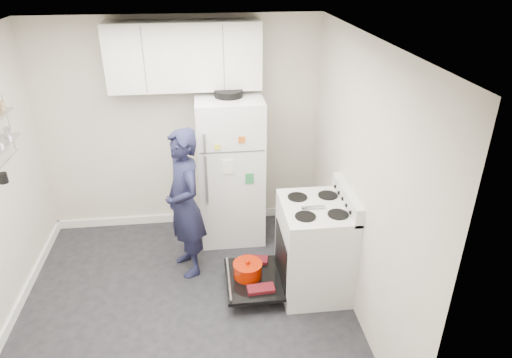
{
  "coord_description": "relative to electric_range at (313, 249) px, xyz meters",
  "views": [
    {
      "loc": [
        0.27,
        -3.44,
        3.09
      ],
      "look_at": [
        0.75,
        0.58,
        1.05
      ],
      "focal_mm": 32.0,
      "sensor_mm": 36.0,
      "label": 1
    }
  ],
  "objects": [
    {
      "name": "room",
      "position": [
        -1.29,
        -0.12,
        0.74
      ],
      "size": [
        3.21,
        3.21,
        2.51
      ],
      "color": "black",
      "rests_on": "ground"
    },
    {
      "name": "electric_range",
      "position": [
        0.0,
        0.0,
        0.0
      ],
      "size": [
        0.66,
        0.76,
        1.1
      ],
      "color": "silver",
      "rests_on": "ground"
    },
    {
      "name": "open_oven_door",
      "position": [
        -0.61,
        0.02,
        -0.28
      ],
      "size": [
        0.55,
        0.71,
        0.23
      ],
      "color": "black",
      "rests_on": "ground"
    },
    {
      "name": "refrigerator",
      "position": [
        -0.72,
        1.1,
        0.39
      ],
      "size": [
        0.72,
        0.74,
        1.77
      ],
      "color": "white",
      "rests_on": "ground"
    },
    {
      "name": "upper_cabinets",
      "position": [
        -1.16,
        1.28,
        1.63
      ],
      "size": [
        1.6,
        0.33,
        0.7
      ],
      "primitive_type": "cube",
      "color": "silver",
      "rests_on": "room"
    },
    {
      "name": "person",
      "position": [
        -1.24,
        0.45,
        0.33
      ],
      "size": [
        0.57,
        0.68,
        1.59
      ],
      "primitive_type": "imported",
      "rotation": [
        0.0,
        0.0,
        -1.19
      ],
      "color": "#181A37",
      "rests_on": "ground"
    }
  ]
}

